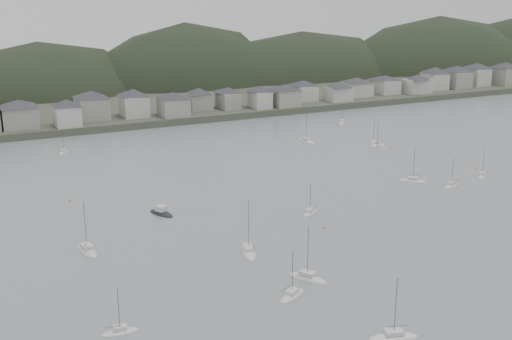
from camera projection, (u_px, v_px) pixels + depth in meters
ground at (426, 296)px, 123.55m from camera, size 900.00×900.00×0.00m
far_shore_land at (93, 85)px, 378.00m from camera, size 900.00×250.00×3.00m
forested_ridge at (113, 113)px, 361.45m from camera, size 851.55×103.94×102.57m
waterfront_town at (252, 94)px, 300.86m from camera, size 451.48×28.46×12.92m
moored_fleet at (232, 220)px, 163.08m from camera, size 212.17×170.90×13.35m
motor_launch_far at (161, 213)px, 168.03m from camera, size 6.07×8.85×3.99m
mooring_buoys at (358, 195)px, 182.83m from camera, size 127.27×100.93×0.70m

